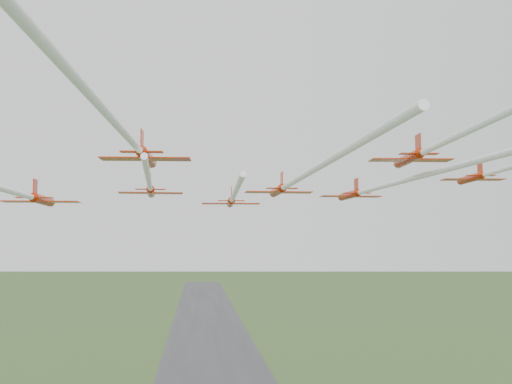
{
  "coord_description": "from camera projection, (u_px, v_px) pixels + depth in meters",
  "views": [
    {
      "loc": [
        -5.87,
        -83.61,
        42.59
      ],
      "look_at": [
        1.77,
        0.01,
        49.43
      ],
      "focal_mm": 45.0,
      "sensor_mm": 36.0,
      "label": 1
    }
  ],
  "objects": [
    {
      "name": "jet_row3_mid",
      "position": [
        296.0,
        180.0,
        64.72
      ],
      "size": [
        8.13,
        54.58,
        2.44
      ],
      "rotation": [
        0.0,
        0.0,
        0.01
      ],
      "color": "#AF1D00"
    },
    {
      "name": "jet_row3_left",
      "position": [
        11.0,
        191.0,
        63.52
      ],
      "size": [
        8.95,
        56.44,
        2.69
      ],
      "rotation": [
        0.0,
        0.0,
        0.01
      ],
      "color": "#AF1D00"
    },
    {
      "name": "jet_row4_right",
      "position": [
        466.0,
        131.0,
        48.53
      ],
      "size": [
        8.14,
        59.66,
        2.42
      ],
      "rotation": [
        0.0,
        0.0,
        -0.05
      ],
      "color": "#AF1D00"
    },
    {
      "name": "jet_row4_left",
      "position": [
        119.0,
        127.0,
        46.41
      ],
      "size": [
        8.79,
        63.13,
        2.62
      ],
      "rotation": [
        0.0,
        0.0,
        -0.04
      ],
      "color": "#AF1D00"
    },
    {
      "name": "jet_row2_left",
      "position": [
        150.0,
        186.0,
        83.46
      ],
      "size": [
        9.16,
        44.31,
        2.72
      ],
      "rotation": [
        0.0,
        0.0,
        0.06
      ],
      "color": "#AF1D00"
    },
    {
      "name": "runway",
      "position": [
        210.0,
        342.0,
        278.58
      ],
      "size": [
        38.0,
        900.0,
        0.04
      ],
      "primitive_type": "cube",
      "color": "#343437",
      "rests_on": "ground"
    },
    {
      "name": "jet_lead",
      "position": [
        233.0,
        198.0,
        91.95
      ],
      "size": [
        9.14,
        48.27,
        2.73
      ],
      "rotation": [
        0.0,
        0.0,
        -0.02
      ],
      "color": "#AF1D00"
    },
    {
      "name": "jet_row2_right",
      "position": [
        384.0,
        186.0,
        75.92
      ],
      "size": [
        8.53,
        58.71,
        2.54
      ],
      "rotation": [
        0.0,
        0.0,
        0.04
      ],
      "color": "#AF1D00"
    }
  ]
}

